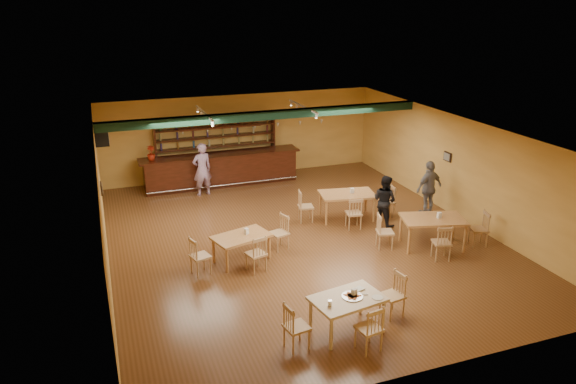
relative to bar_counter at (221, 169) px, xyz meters
name	(u,v)px	position (x,y,z in m)	size (l,w,h in m)	color
floor	(300,238)	(0.97, -5.15, -0.56)	(12.00, 12.00, 0.00)	#573519
ceiling_beam	(267,115)	(0.97, -2.35, 2.31)	(10.00, 0.30, 0.25)	black
track_rail_left	(204,113)	(-0.83, -1.75, 2.38)	(0.05, 2.50, 0.05)	white
track_rail_right	(303,106)	(2.37, -1.75, 2.38)	(0.05, 2.50, 0.05)	white
ac_unit	(101,134)	(-3.83, -0.95, 1.79)	(0.34, 0.70, 0.48)	white
picture_left	(101,188)	(-4.00, -4.15, 1.14)	(0.04, 0.34, 0.28)	black
picture_right	(447,157)	(5.94, -4.65, 1.14)	(0.04, 0.34, 0.28)	black
bar_counter	(221,169)	(0.00, 0.00, 0.00)	(5.58, 0.85, 1.13)	black
back_bar_hutch	(217,149)	(0.00, 0.63, 0.57)	(4.32, 0.40, 2.28)	black
poinsettia	(151,153)	(-2.34, 0.00, 0.81)	(0.27, 0.27, 0.49)	#AE2510
dining_table_b	(347,206)	(2.79, -4.31, -0.17)	(1.59, 0.95, 0.79)	#A8773B
dining_table_c	(242,248)	(-0.88, -5.94, -0.22)	(1.38, 0.83, 0.69)	#A8773B
dining_table_d	(432,232)	(4.06, -6.84, -0.16)	(1.62, 0.97, 0.81)	#A8773B
near_table	(347,314)	(0.27, -9.56, -0.20)	(1.38, 0.89, 0.74)	#D5B38F
pizza_tray	(352,296)	(0.37, -9.56, 0.18)	(0.40, 0.40, 0.01)	silver
parmesan_shaker	(330,303)	(-0.17, -9.71, 0.23)	(0.07, 0.07, 0.11)	#EAE5C6
napkin_stack	(359,289)	(0.61, -9.37, 0.19)	(0.20, 0.15, 0.03)	white
pizza_server	(358,293)	(0.51, -9.51, 0.19)	(0.32, 0.09, 0.00)	silver
side_plate	(377,297)	(0.81, -9.76, 0.18)	(0.22, 0.22, 0.01)	white
patron_bar	(202,169)	(-0.82, -0.83, 0.33)	(0.65, 0.43, 1.78)	#844698
patron_right_a	(385,201)	(3.59, -5.11, 0.18)	(0.73, 0.57, 1.49)	black
patron_right_b	(429,188)	(5.26, -4.84, 0.27)	(0.98, 0.41, 1.68)	gray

